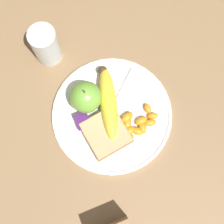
# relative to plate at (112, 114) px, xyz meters

# --- Properties ---
(ground_plane) EXTENTS (3.00, 3.00, 0.00)m
(ground_plane) POSITION_rel_plate_xyz_m (0.00, 0.00, -0.01)
(ground_plane) COLOR olive
(plate) EXTENTS (0.29, 0.29, 0.01)m
(plate) POSITION_rel_plate_xyz_m (0.00, 0.00, 0.00)
(plate) COLOR white
(plate) RESTS_ON ground_plane
(juice_glass) EXTENTS (0.06, 0.06, 0.11)m
(juice_glass) POSITION_rel_plate_xyz_m (0.21, 0.09, 0.04)
(juice_glass) COLOR silver
(juice_glass) RESTS_ON ground_plane
(apple) EXTENTS (0.07, 0.07, 0.08)m
(apple) POSITION_rel_plate_xyz_m (0.05, 0.04, 0.04)
(apple) COLOR #72B23D
(apple) RESTS_ON plate
(banana) EXTENTS (0.18, 0.09, 0.04)m
(banana) POSITION_rel_plate_xyz_m (0.03, 0.00, 0.02)
(banana) COLOR yellow
(banana) RESTS_ON plate
(bread_slice) EXTENTS (0.11, 0.11, 0.02)m
(bread_slice) POSITION_rel_plate_xyz_m (-0.04, 0.03, 0.02)
(bread_slice) COLOR olive
(bread_slice) RESTS_ON plate
(fork) EXTENTS (0.14, 0.16, 0.00)m
(fork) POSITION_rel_plate_xyz_m (0.01, -0.01, 0.01)
(fork) COLOR #B2B2B7
(fork) RESTS_ON plate
(jam_packet) EXTENTS (0.04, 0.03, 0.02)m
(jam_packet) POSITION_rel_plate_xyz_m (0.01, 0.07, 0.01)
(jam_packet) COLOR silver
(jam_packet) RESTS_ON plate
(orange_segment_0) EXTENTS (0.03, 0.04, 0.02)m
(orange_segment_0) POSITION_rel_plate_xyz_m (-0.02, -0.03, 0.01)
(orange_segment_0) COLOR orange
(orange_segment_0) RESTS_ON plate
(orange_segment_1) EXTENTS (0.04, 0.03, 0.02)m
(orange_segment_1) POSITION_rel_plate_xyz_m (-0.04, -0.02, 0.01)
(orange_segment_1) COLOR orange
(orange_segment_1) RESTS_ON plate
(orange_segment_2) EXTENTS (0.03, 0.02, 0.01)m
(orange_segment_2) POSITION_rel_plate_xyz_m (-0.02, -0.08, 0.01)
(orange_segment_2) COLOR orange
(orange_segment_2) RESTS_ON plate
(orange_segment_3) EXTENTS (0.02, 0.03, 0.02)m
(orange_segment_3) POSITION_rel_plate_xyz_m (-0.05, -0.02, 0.01)
(orange_segment_3) COLOR orange
(orange_segment_3) RESTS_ON plate
(orange_segment_4) EXTENTS (0.03, 0.03, 0.02)m
(orange_segment_4) POSITION_rel_plate_xyz_m (-0.06, -0.04, 0.01)
(orange_segment_4) COLOR orange
(orange_segment_4) RESTS_ON plate
(orange_segment_5) EXTENTS (0.02, 0.03, 0.02)m
(orange_segment_5) POSITION_rel_plate_xyz_m (-0.05, -0.07, 0.01)
(orange_segment_5) COLOR orange
(orange_segment_5) RESTS_ON plate
(orange_segment_6) EXTENTS (0.02, 0.03, 0.02)m
(orange_segment_6) POSITION_rel_plate_xyz_m (-0.04, -0.06, 0.01)
(orange_segment_6) COLOR orange
(orange_segment_6) RESTS_ON plate
(orange_segment_7) EXTENTS (0.02, 0.03, 0.01)m
(orange_segment_7) POSITION_rel_plate_xyz_m (-0.04, -0.09, 0.01)
(orange_segment_7) COLOR orange
(orange_segment_7) RESTS_ON plate
(orange_segment_8) EXTENTS (0.03, 0.02, 0.02)m
(orange_segment_8) POSITION_rel_plate_xyz_m (-0.06, -0.05, 0.01)
(orange_segment_8) COLOR orange
(orange_segment_8) RESTS_ON plate
(orange_segment_9) EXTENTS (0.02, 0.03, 0.01)m
(orange_segment_9) POSITION_rel_plate_xyz_m (-0.07, -0.01, 0.01)
(orange_segment_9) COLOR orange
(orange_segment_9) RESTS_ON plate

